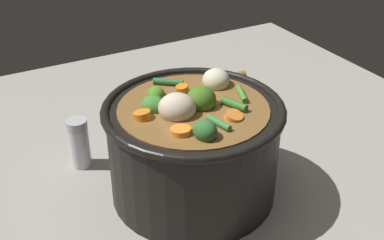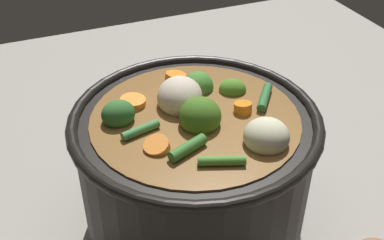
{
  "view_description": "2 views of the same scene",
  "coord_description": "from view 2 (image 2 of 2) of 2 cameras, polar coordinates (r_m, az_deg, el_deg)",
  "views": [
    {
      "loc": [
        -0.28,
        -0.51,
        0.47
      ],
      "look_at": [
        -0.01,
        -0.02,
        0.14
      ],
      "focal_mm": 46.03,
      "sensor_mm": 36.0,
      "label": 1
    },
    {
      "loc": [
        0.36,
        -0.15,
        0.42
      ],
      "look_at": [
        -0.02,
        0.0,
        0.13
      ],
      "focal_mm": 45.4,
      "sensor_mm": 36.0,
      "label": 2
    }
  ],
  "objects": [
    {
      "name": "cooking_pot",
      "position": [
        0.52,
        0.35,
        -5.55
      ],
      "size": [
        0.25,
        0.25,
        0.17
      ],
      "color": "black",
      "rests_on": "ground_plane"
    },
    {
      "name": "salt_shaker",
      "position": [
        0.68,
        7.41,
        1.71
      ],
      "size": [
        0.03,
        0.03,
        0.08
      ],
      "color": "silver",
      "rests_on": "ground_plane"
    },
    {
      "name": "ground_plane",
      "position": [
        0.57,
        0.32,
        -11.45
      ],
      "size": [
        1.1,
        1.1,
        0.0
      ],
      "primitive_type": "plane",
      "color": "#9E998E"
    }
  ]
}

